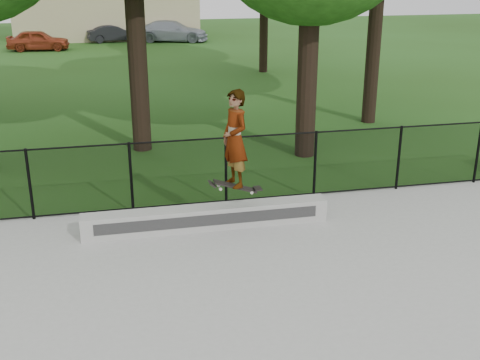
# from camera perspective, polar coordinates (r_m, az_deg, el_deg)

# --- Properties ---
(grind_ledge) EXTENTS (4.82, 0.40, 0.45)m
(grind_ledge) POSITION_cam_1_polar(r_m,az_deg,el_deg) (11.81, -3.15, -3.56)
(grind_ledge) COLOR #9F9E9A
(grind_ledge) RESTS_ON concrete_slab
(car_a) EXTENTS (3.58, 1.59, 1.21)m
(car_a) POSITION_cam_1_polar(r_m,az_deg,el_deg) (38.32, -18.60, 12.45)
(car_a) COLOR maroon
(car_a) RESTS_ON ground
(car_b) EXTENTS (3.17, 1.75, 1.09)m
(car_b) POSITION_cam_1_polar(r_m,az_deg,el_deg) (41.29, -11.97, 13.44)
(car_b) COLOR black
(car_b) RESTS_ON ground
(car_c) EXTENTS (4.62, 3.02, 1.34)m
(car_c) POSITION_cam_1_polar(r_m,az_deg,el_deg) (40.86, -6.44, 13.85)
(car_c) COLOR #8C939F
(car_c) RESTS_ON ground
(skater_airborne) EXTENTS (0.81, 0.77, 2.03)m
(skater_airborne) POSITION_cam_1_polar(r_m,az_deg,el_deg) (11.09, -0.48, 3.80)
(skater_airborne) COLOR black
(skater_airborne) RESTS_ON ground
(chainlink_fence) EXTENTS (16.06, 0.06, 1.50)m
(chainlink_fence) POSITION_cam_1_polar(r_m,az_deg,el_deg) (12.82, -1.34, 0.94)
(chainlink_fence) COLOR black
(chainlink_fence) RESTS_ON concrete_slab
(distant_building) EXTENTS (12.40, 6.40, 4.30)m
(distant_building) POSITION_cam_1_polar(r_m,az_deg,el_deg) (44.08, -12.49, 15.92)
(distant_building) COLOR #C1B488
(distant_building) RESTS_ON ground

